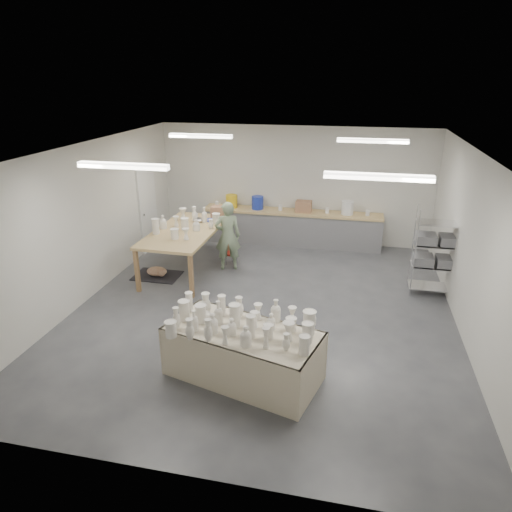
% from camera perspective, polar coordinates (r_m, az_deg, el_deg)
% --- Properties ---
extents(room, '(8.00, 8.02, 3.00)m').
position_cam_1_polar(room, '(8.10, 0.40, 6.61)').
color(room, '#424449').
rests_on(room, ground).
extents(back_counter, '(4.60, 0.60, 1.24)m').
position_cam_1_polar(back_counter, '(11.94, 4.39, 3.72)').
color(back_counter, tan).
rests_on(back_counter, ground).
extents(wire_shelf, '(0.88, 0.48, 1.80)m').
position_cam_1_polar(wire_shelf, '(9.70, 21.58, 0.56)').
color(wire_shelf, silver).
rests_on(wire_shelf, ground).
extents(drying_table, '(2.41, 1.62, 1.14)m').
position_cam_1_polar(drying_table, '(6.77, -1.67, -11.74)').
color(drying_table, olive).
rests_on(drying_table, ground).
extents(work_table, '(1.36, 2.64, 1.35)m').
position_cam_1_polar(work_table, '(10.29, -8.46, 3.40)').
color(work_table, tan).
rests_on(work_table, ground).
extents(rug, '(1.00, 0.70, 0.02)m').
position_cam_1_polar(rug, '(10.38, -12.25, -2.41)').
color(rug, black).
rests_on(rug, ground).
extents(cat, '(0.47, 0.35, 0.20)m').
position_cam_1_polar(cat, '(10.31, -12.21, -1.90)').
color(cat, white).
rests_on(cat, rug).
extents(potter, '(0.67, 0.55, 1.59)m').
position_cam_1_polar(potter, '(10.27, -3.56, 2.52)').
color(potter, '#8BA27D').
rests_on(potter, ground).
extents(red_stool, '(0.40, 0.40, 0.29)m').
position_cam_1_polar(red_stool, '(10.70, -3.11, 0.26)').
color(red_stool, '#AC2318').
rests_on(red_stool, ground).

